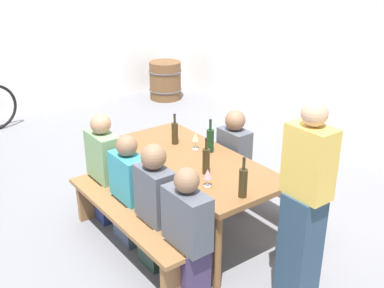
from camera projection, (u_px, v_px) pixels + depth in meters
ground_plane at (192, 227)px, 4.63m from camera, size 24.00×24.00×0.00m
side_wall at (24, 14)px, 7.29m from camera, size 0.20×6.46×3.20m
tasting_table at (192, 167)px, 4.37m from camera, size 1.83×0.86×0.75m
bench_near at (126, 221)px, 4.09m from camera, size 1.73×0.30×0.45m
bench_far at (248, 176)px, 4.89m from camera, size 1.73×0.30×0.45m
wine_bottle_0 at (243, 182)px, 3.63m from camera, size 0.07×0.07×0.34m
wine_bottle_1 at (175, 133)px, 4.63m from camera, size 0.07×0.07×0.31m
wine_bottle_2 at (210, 140)px, 4.44m from camera, size 0.07×0.07×0.33m
wine_bottle_3 at (206, 160)px, 4.01m from camera, size 0.06×0.06×0.33m
wine_glass_0 at (195, 137)px, 4.50m from camera, size 0.07×0.07×0.18m
wine_glass_1 at (208, 174)px, 3.80m from camera, size 0.07×0.07×0.16m
seated_guest_near_0 at (104, 170)px, 4.61m from camera, size 0.41×0.24×1.12m
seated_guest_near_1 at (129, 193)px, 4.25m from camera, size 0.40×0.24×1.07m
seated_guest_near_2 at (155, 209)px, 3.91m from camera, size 0.36×0.24×1.13m
seated_guest_near_3 at (187, 237)px, 3.58m from camera, size 0.42×0.24×1.10m
seated_guest_far_0 at (234, 163)px, 4.79m from camera, size 0.33×0.24×1.09m
standing_host at (304, 213)px, 3.34m from camera, size 0.33×0.24×1.66m
wine_barrel at (165, 80)px, 8.44m from camera, size 0.60×0.60×0.68m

